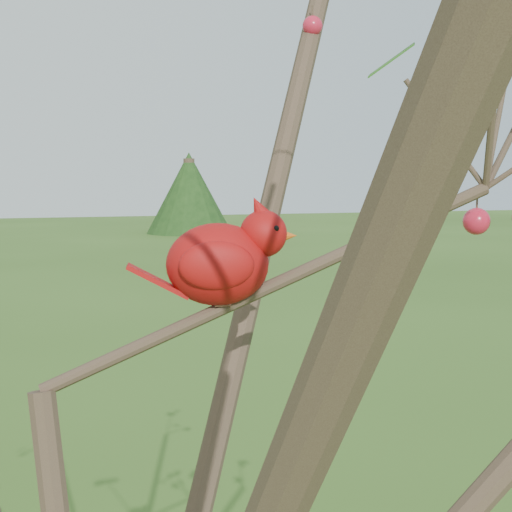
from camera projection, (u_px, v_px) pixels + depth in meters
The scene contains 2 objects.
crabapple_tree at pixel (112, 264), 0.86m from camera, with size 2.35×2.05×2.95m.
cardinal at pixel (223, 260), 1.01m from camera, with size 0.22×0.13×0.15m.
Camera 1 is at (-0.08, -0.89, 2.22)m, focal length 55.00 mm.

